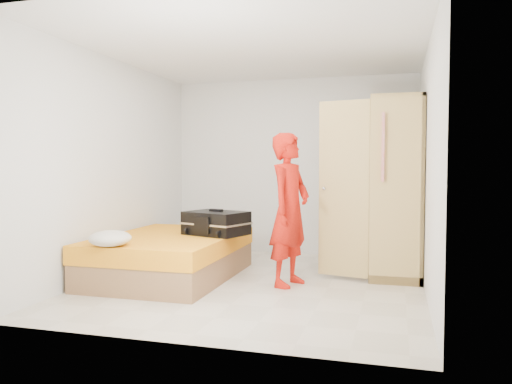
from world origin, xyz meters
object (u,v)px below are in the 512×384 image
(wardrobe, at_px, (392,192))
(person, at_px, (290,209))
(bed, at_px, (170,256))
(round_cushion, at_px, (110,238))
(suitcase, at_px, (216,223))

(wardrobe, height_order, person, wardrobe)
(bed, bearing_deg, round_cushion, -104.55)
(bed, height_order, round_cushion, round_cushion)
(wardrobe, relative_size, person, 1.25)
(person, bearing_deg, bed, 107.35)
(bed, relative_size, suitcase, 2.44)
(bed, xyz_separation_m, person, (1.42, 0.02, 0.59))
(bed, relative_size, round_cushion, 4.74)
(suitcase, bearing_deg, wardrobe, 36.96)
(bed, xyz_separation_m, suitcase, (0.49, 0.21, 0.38))
(wardrobe, distance_m, person, 1.38)
(wardrobe, relative_size, round_cushion, 4.93)
(bed, relative_size, person, 1.21)
(round_cushion, bearing_deg, person, 28.97)
(wardrobe, height_order, round_cushion, wardrobe)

